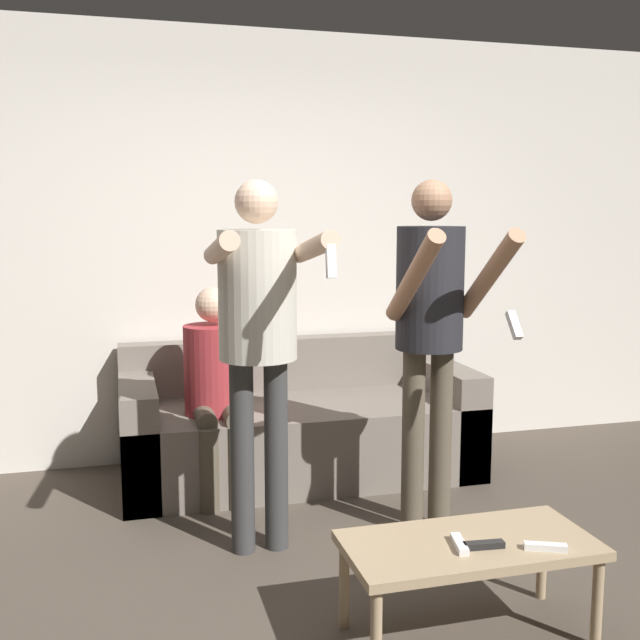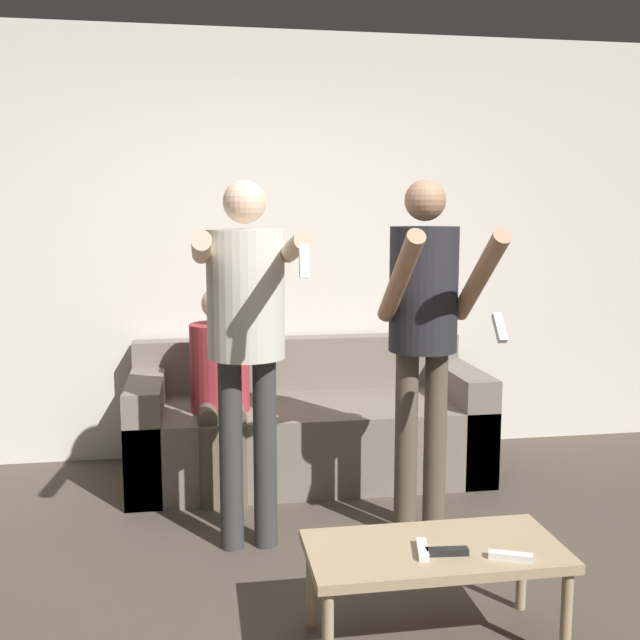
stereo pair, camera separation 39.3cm
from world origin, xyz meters
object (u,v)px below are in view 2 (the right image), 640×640
Objects in this scene: coffee_table at (434,557)px; couch at (307,428)px; remote_far at (422,549)px; person_standing_right at (424,318)px; person_standing_left at (246,318)px; remote_near at (511,556)px; person_seated at (220,378)px; remote_mid at (447,552)px.

couch is at bearing 95.70° from coffee_table.
remote_far is (0.13, -1.94, 0.11)m from couch.
coffee_table is (-0.23, -0.91, -0.74)m from person_standing_right.
person_standing_left is at bearing 179.84° from person_standing_right.
couch reaches higher than remote_near.
person_seated is 1.94m from remote_mid.
coffee_table is (0.61, -0.91, -0.76)m from person_standing_left.
person_standing_right is 1.21m from remote_far.
coffee_table is at bearing 106.34° from remote_mid.
person_standing_left reaches higher than remote_mid.
person_standing_right is 11.34× the size of remote_near.
remote_mid is (0.21, -1.97, 0.11)m from couch.
couch is 2.25× the size of coffee_table.
person_standing_right reaches higher than coffee_table.
person_seated is 7.61× the size of remote_mid.
couch is 2.09m from remote_near.
remote_near is 0.30m from remote_far.
remote_near is at bearing -51.65° from person_standing_left.
person_standing_left is (-0.42, -0.99, 0.81)m from couch.
remote_far is (-0.29, -0.95, -0.69)m from person_standing_right.
person_standing_left is 11.22× the size of remote_mid.
person_standing_right reaches higher than remote_near.
person_standing_left is 11.11× the size of remote_far.
remote_far is (-0.29, 0.10, 0.00)m from remote_near.
couch is at bearing 67.14° from person_standing_left.
remote_mid is 0.99× the size of remote_far.
person_standing_right is at bearing 78.10° from remote_mid.
person_seated is 1.26× the size of coffee_table.
person_seated is at bearing 97.27° from person_standing_left.
person_standing_left is at bearing -82.73° from person_seated.
remote_far is at bearing 160.60° from remote_near.
person_seated reaches higher than coffee_table.
person_seated is 1.88m from remote_far.
person_standing_right reaches higher than person_seated.
remote_mid is at bearing -20.59° from remote_far.
person_standing_right is 11.29× the size of remote_mid.
remote_far reaches higher than coffee_table.
couch is at bearing 112.83° from person_standing_right.
person_standing_right is at bearing 89.94° from remote_near.
person_standing_left is 0.99× the size of person_standing_right.
couch is at bearing 101.52° from remote_near.
remote_mid is (0.63, -0.98, -0.71)m from person_standing_left.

